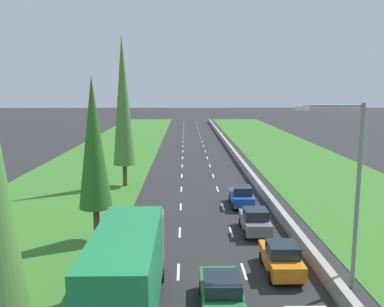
% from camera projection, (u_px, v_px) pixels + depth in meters
% --- Properties ---
extents(ground_plane, '(300.00, 300.00, 0.00)m').
position_uv_depth(ground_plane, '(194.00, 155.00, 60.09)').
color(ground_plane, '#28282B').
rests_on(ground_plane, ground).
extents(grass_verge_left, '(14.00, 140.00, 0.04)m').
position_uv_depth(grass_verge_left, '(109.00, 155.00, 59.87)').
color(grass_verge_left, '#387528').
rests_on(grass_verge_left, ground).
extents(grass_verge_right, '(14.00, 140.00, 0.04)m').
position_uv_depth(grass_verge_right, '(291.00, 154.00, 60.32)').
color(grass_verge_right, '#387528').
rests_on(grass_verge_right, ground).
extents(median_barrier, '(0.44, 120.00, 0.85)m').
position_uv_depth(median_barrier, '(233.00, 152.00, 60.12)').
color(median_barrier, '#9E9B93').
rests_on(median_barrier, ground).
extents(lane_markings, '(3.64, 116.00, 0.01)m').
position_uv_depth(lane_markings, '(194.00, 154.00, 60.09)').
color(lane_markings, white).
rests_on(lane_markings, ground).
extents(green_sedan_centre_lane, '(1.82, 4.50, 1.64)m').
position_uv_depth(green_sedan_centre_lane, '(221.00, 294.00, 17.62)').
color(green_sedan_centre_lane, '#237A33').
rests_on(green_sedan_centre_lane, ground).
extents(orange_hatchback_right_lane, '(1.74, 3.90, 1.72)m').
position_uv_depth(orange_hatchback_right_lane, '(281.00, 258.00, 21.29)').
color(orange_hatchback_right_lane, orange).
rests_on(orange_hatchback_right_lane, ground).
extents(green_box_truck_left_lane, '(2.46, 9.40, 4.18)m').
position_uv_depth(green_box_truck_left_lane, '(129.00, 272.00, 16.66)').
color(green_box_truck_left_lane, black).
rests_on(green_box_truck_left_lane, ground).
extents(grey_hatchback_right_lane, '(1.74, 3.90, 1.72)m').
position_uv_depth(grey_hatchback_right_lane, '(255.00, 221.00, 27.30)').
color(grey_hatchback_right_lane, slate).
rests_on(grey_hatchback_right_lane, ground).
extents(blue_hatchback_right_lane, '(1.74, 3.90, 1.72)m').
position_uv_depth(blue_hatchback_right_lane, '(241.00, 196.00, 33.53)').
color(blue_hatchback_right_lane, '#1E47B7').
rests_on(blue_hatchback_right_lane, ground).
extents(poplar_tree_second, '(2.06, 2.06, 10.46)m').
position_uv_depth(poplar_tree_second, '(94.00, 144.00, 25.05)').
color(poplar_tree_second, '#4C3823').
rests_on(poplar_tree_second, ground).
extents(poplar_tree_third, '(2.17, 2.17, 14.81)m').
position_uv_depth(poplar_tree_third, '(123.00, 101.00, 39.30)').
color(poplar_tree_third, '#4C3823').
rests_on(poplar_tree_third, ground).
extents(street_light_mast, '(3.20, 0.28, 9.00)m').
position_uv_depth(street_light_mast, '(351.00, 183.00, 19.06)').
color(street_light_mast, gray).
rests_on(street_light_mast, ground).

